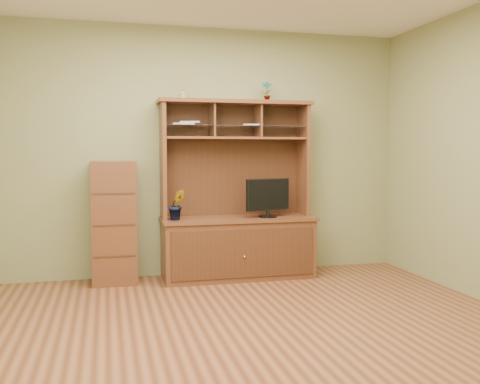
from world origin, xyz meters
name	(u,v)px	position (x,y,z in m)	size (l,w,h in m)	color
room	(252,152)	(0.00, 0.00, 1.35)	(4.54, 4.04, 2.74)	#522B17
media_hutch	(237,229)	(0.31, 1.73, 0.52)	(1.66, 0.61, 1.90)	#4A2315
monitor	(268,197)	(0.63, 1.65, 0.87)	(0.51, 0.20, 0.41)	black
orchid_plant	(177,205)	(-0.35, 1.65, 0.81)	(0.17, 0.14, 0.32)	#355B1F
top_plant	(267,91)	(0.66, 1.80, 2.01)	(0.12, 0.08, 0.22)	#396423
reed_diffuser	(182,89)	(-0.26, 1.80, 2.00)	(0.05, 0.05, 0.26)	silver
magazines	(209,124)	(0.02, 1.80, 1.65)	(0.99, 0.21, 0.04)	#A8A7AC
side_cabinet	(114,222)	(-0.98, 1.78, 0.63)	(0.45, 0.41, 1.26)	#4A2315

